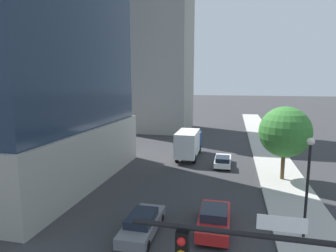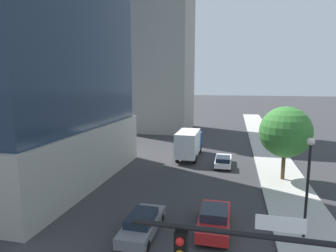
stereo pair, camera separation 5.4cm
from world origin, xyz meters
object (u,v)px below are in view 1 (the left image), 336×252
object	(u,v)px
construction_building	(157,41)
street_tree	(285,132)
car_white	(223,161)
car_gray	(142,224)
street_lamp	(308,174)
car_red	(214,219)
box_truck	(189,143)

from	to	relation	value
construction_building	street_tree	distance (m)	34.74
construction_building	car_white	bearing A→B (deg)	-58.73
street_tree	car_gray	xyz separation A→B (m)	(-10.07, -12.39, -4.03)
street_lamp	car_red	size ratio (longest dim) A/B	1.28
street_lamp	car_gray	bearing A→B (deg)	-169.87
car_red	car_white	bearing A→B (deg)	90.00
box_truck	car_gray	bearing A→B (deg)	-90.00
construction_building	street_tree	bearing A→B (deg)	-53.11
street_lamp	car_gray	xyz separation A→B (m)	(-9.64, -1.72, -3.40)
street_lamp	car_gray	world-z (taller)	street_lamp
street_tree	car_gray	size ratio (longest dim) A/B	1.47
construction_building	car_red	bearing A→B (deg)	-69.54
street_tree	car_white	bearing A→B (deg)	149.83
car_gray	car_red	bearing A→B (deg)	19.28
street_tree	car_red	size ratio (longest dim) A/B	1.47
street_lamp	car_red	distance (m)	6.29
car_white	box_truck	world-z (taller)	box_truck
car_red	street_lamp	bearing A→B (deg)	2.29
car_gray	car_white	bearing A→B (deg)	74.66
car_red	box_truck	size ratio (longest dim) A/B	0.64
car_white	car_gray	size ratio (longest dim) A/B	0.94
car_white	car_gray	world-z (taller)	car_gray
car_white	box_truck	bearing A→B (deg)	148.16
car_red	box_truck	xyz separation A→B (m)	(-4.32, 16.90, 1.17)
construction_building	street_tree	size ratio (longest dim) A/B	5.88
street_tree	car_red	world-z (taller)	street_tree
street_lamp	box_truck	bearing A→B (deg)	120.02
construction_building	car_gray	size ratio (longest dim) A/B	8.64
street_lamp	box_truck	world-z (taller)	street_lamp
street_tree	car_gray	bearing A→B (deg)	-129.10
street_lamp	car_red	xyz separation A→B (m)	(-5.33, -0.21, -3.34)
box_truck	street_lamp	bearing A→B (deg)	-59.98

